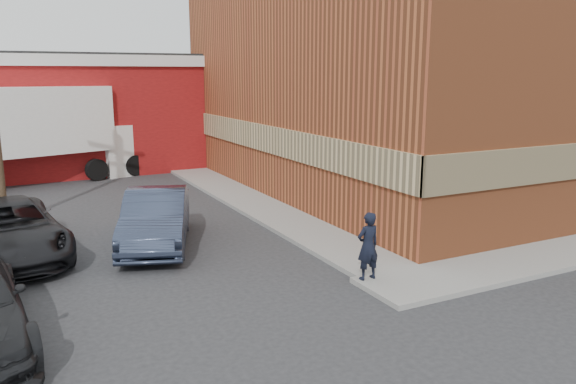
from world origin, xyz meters
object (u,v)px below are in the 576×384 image
sedan (156,219)px  suv_a (8,231)px  brick_building (415,73)px  man (368,246)px  box_truck (48,128)px  warehouse (31,113)px

sedan → suv_a: sedan is taller
brick_building → sedan: size_ratio=3.89×
brick_building → man: brick_building is taller
sedan → brick_building: bearing=37.8°
suv_a → box_truck: size_ratio=0.61×
sedan → suv_a: bearing=-170.8°
man → box_truck: 17.37m
suv_a → box_truck: (1.87, 10.79, 1.64)m
suv_a → man: bearing=-45.1°
man → sedan: bearing=-57.5°
brick_building → man: 13.24m
man → suv_a: (-7.20, 5.67, -0.16)m
sedan → box_truck: 11.67m
warehouse → suv_a: warehouse is taller
brick_building → suv_a: (-15.90, -3.57, -3.94)m
suv_a → box_truck: box_truck is taller
man → box_truck: (-5.33, 16.47, 1.49)m
brick_building → box_truck: 15.94m
warehouse → man: size_ratio=10.45×
suv_a → warehouse: bearing=77.7°
warehouse → man: warehouse is taller
brick_building → warehouse: size_ratio=1.12×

